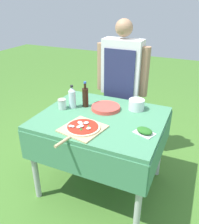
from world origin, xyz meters
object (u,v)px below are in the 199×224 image
water_bottle (72,97)px  mixing_tub (136,105)px  oil_bottle (85,97)px  herb_container (144,131)px  prep_table (101,127)px  sauce_jar (62,105)px  pizza_on_peel (82,128)px  person_cook (122,81)px  plate_stack (106,108)px

water_bottle → mixing_tub: water_bottle is taller
oil_bottle → herb_container: oil_bottle is taller
prep_table → oil_bottle: 0.34m
sauce_jar → pizza_on_peel: bearing=-37.0°
herb_container → person_cook: bearing=121.2°
person_cook → oil_bottle: person_cook is taller
pizza_on_peel → herb_container: 0.50m
oil_bottle → sauce_jar: size_ratio=2.60×
prep_table → water_bottle: water_bottle is taller
plate_stack → sauce_jar: sauce_jar is taller
person_cook → pizza_on_peel: (-0.00, -0.93, -0.12)m
prep_table → oil_bottle: bearing=149.9°
water_bottle → herb_container: 0.79m
oil_bottle → herb_container: size_ratio=1.37×
plate_stack → mixing_tub: bearing=23.9°
person_cook → water_bottle: 0.66m
herb_container → mixing_tub: size_ratio=1.24×
oil_bottle → mixing_tub: bearing=16.3°
oil_bottle → sauce_jar: bearing=-142.0°
sauce_jar → mixing_tub: bearing=23.1°
pizza_on_peel → sauce_jar: sauce_jar is taller
prep_table → water_bottle: bearing=169.6°
person_cook → water_bottle: person_cook is taller
mixing_tub → prep_table: bearing=-132.1°
pizza_on_peel → mixing_tub: bearing=72.9°
pizza_on_peel → plate_stack: pizza_on_peel is taller
person_cook → sauce_jar: (-0.36, -0.66, -0.09)m
water_bottle → sauce_jar: (-0.07, -0.07, -0.06)m
mixing_tub → oil_bottle: bearing=-163.7°
sauce_jar → plate_stack: bearing=22.5°
herb_container → prep_table: bearing=163.4°
water_bottle → sauce_jar: size_ratio=2.32×
person_cook → herb_container: bearing=122.0°
oil_bottle → herb_container: 0.71m
water_bottle → plate_stack: 0.34m
prep_table → oil_bottle: oil_bottle is taller
water_bottle → herb_container: bearing=-13.9°
oil_bottle → plate_stack: bearing=5.7°
pizza_on_peel → water_bottle: water_bottle is taller
herb_container → water_bottle: bearing=166.1°
person_cook → water_bottle: (-0.29, -0.59, -0.03)m
prep_table → plate_stack: (-0.02, 0.15, 0.13)m
person_cook → plate_stack: (0.02, -0.50, -0.11)m
water_bottle → plate_stack: bearing=16.5°
prep_table → mixing_tub: bearing=47.9°
mixing_tub → water_bottle: bearing=-160.0°
oil_bottle → sauce_jar: (-0.18, -0.14, -0.06)m
pizza_on_peel → sauce_jar: 0.45m
plate_stack → sauce_jar: (-0.39, -0.16, 0.03)m
mixing_tub → sauce_jar: (-0.65, -0.28, -0.01)m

